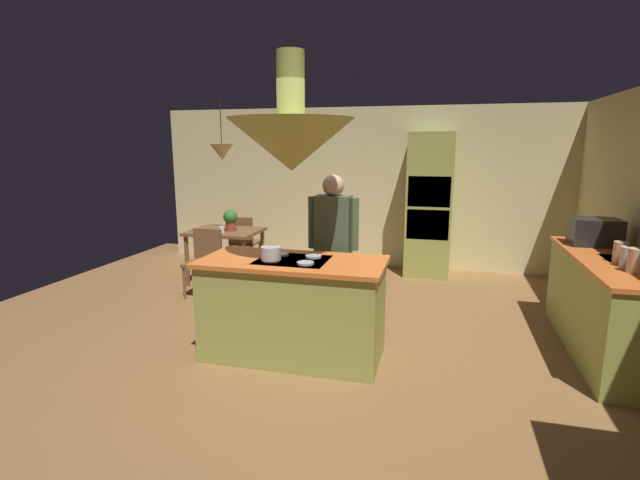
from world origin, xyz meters
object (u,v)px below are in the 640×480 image
(microwave_on_counter, at_px, (595,232))
(cooking_pot_on_cooktop, at_px, (271,253))
(kitchen_island, at_px, (293,308))
(potted_plant_on_table, at_px, (230,219))
(cup_on_table, at_px, (221,230))
(dining_table, at_px, (225,238))
(canister_sugar, at_px, (628,257))
(oven_tower, at_px, (429,205))
(chair_facing_island, at_px, (205,257))
(person_at_island, at_px, (333,244))
(canister_flour, at_px, (636,261))
(chair_by_back_wall, at_px, (244,239))
(canister_tea, at_px, (620,252))

(microwave_on_counter, height_order, cooking_pot_on_cooktop, microwave_on_counter)
(kitchen_island, xyz_separation_m, microwave_on_counter, (2.84, 1.41, 0.60))
(potted_plant_on_table, relative_size, cup_on_table, 3.33)
(cup_on_table, bearing_deg, microwave_on_counter, -6.15)
(kitchen_island, relative_size, dining_table, 1.72)
(kitchen_island, distance_m, canister_sugar, 2.93)
(oven_tower, bearing_deg, chair_facing_island, -147.70)
(kitchen_island, height_order, chair_facing_island, kitchen_island)
(person_at_island, xyz_separation_m, microwave_on_counter, (2.62, 0.74, 0.12))
(chair_facing_island, distance_m, cooking_pot_on_cooktop, 2.28)
(chair_facing_island, xyz_separation_m, canister_flour, (4.54, -1.18, 0.53))
(canister_sugar, xyz_separation_m, microwave_on_counter, (0.00, 0.94, 0.05))
(chair_facing_island, relative_size, cup_on_table, 9.67)
(cup_on_table, xyz_separation_m, microwave_on_counter, (4.49, -0.48, 0.26))
(person_at_island, distance_m, cup_on_table, 2.24)
(dining_table, xyz_separation_m, cooking_pot_on_cooktop, (1.54, -2.23, 0.36))
(person_at_island, distance_m, chair_facing_island, 2.13)
(potted_plant_on_table, relative_size, canister_flour, 1.50)
(chair_facing_island, xyz_separation_m, cup_on_table, (0.05, 0.42, 0.30))
(person_at_island, bearing_deg, chair_by_back_wall, 133.08)
(person_at_island, distance_m, potted_plant_on_table, 2.30)
(canister_tea, bearing_deg, canister_sugar, -90.00)
(kitchen_island, relative_size, microwave_on_counter, 3.66)
(cup_on_table, distance_m, cooking_pot_on_cooktop, 2.53)
(oven_tower, height_order, dining_table, oven_tower)
(dining_table, bearing_deg, canister_flour, -21.74)
(person_at_island, height_order, microwave_on_counter, person_at_island)
(oven_tower, relative_size, cooking_pot_on_cooktop, 11.89)
(dining_table, height_order, cup_on_table, cup_on_table)
(oven_tower, relative_size, microwave_on_counter, 4.65)
(canister_flour, xyz_separation_m, canister_sugar, (0.00, 0.18, -0.01))
(cup_on_table, distance_m, canister_sugar, 4.72)
(chair_facing_island, bearing_deg, canister_tea, -10.28)
(canister_tea, distance_m, microwave_on_counter, 0.76)
(canister_flour, height_order, microwave_on_counter, microwave_on_counter)
(potted_plant_on_table, relative_size, canister_sugar, 1.71)
(potted_plant_on_table, relative_size, canister_tea, 1.62)
(chair_facing_island, xyz_separation_m, cooking_pot_on_cooktop, (1.54, -1.60, 0.51))
(cup_on_table, xyz_separation_m, canister_sugar, (4.49, -1.43, 0.21))
(potted_plant_on_table, bearing_deg, microwave_on_counter, -8.55)
(kitchen_island, height_order, oven_tower, oven_tower)
(canister_sugar, bearing_deg, dining_table, 160.24)
(cup_on_table, bearing_deg, person_at_island, -33.13)
(kitchen_island, relative_size, cup_on_table, 18.70)
(kitchen_island, relative_size, chair_facing_island, 1.93)
(canister_sugar, bearing_deg, oven_tower, 122.10)
(oven_tower, relative_size, canister_flour, 10.69)
(oven_tower, distance_m, potted_plant_on_table, 2.94)
(person_at_island, bearing_deg, oven_tower, 71.09)
(microwave_on_counter, bearing_deg, cup_on_table, 173.85)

